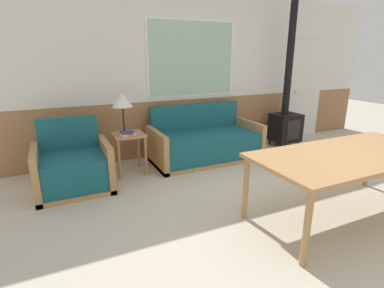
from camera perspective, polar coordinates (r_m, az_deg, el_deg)
The scene contains 10 objects.
ground_plane at distance 3.81m, azimuth 23.45°, elevation -11.23°, with size 16.00×16.00×0.00m, color beige.
wall_back at distance 5.46m, azimuth 3.79°, elevation 13.18°, with size 7.20×0.09×2.70m.
couch at distance 4.98m, azimuth 2.53°, elevation 0.03°, with size 1.79×0.88×0.88m.
armchair at distance 4.16m, azimuth -21.65°, elevation -4.43°, with size 0.92×0.78×0.90m.
side_table at distance 4.45m, azimuth -11.96°, elevation 0.34°, with size 0.44×0.44×0.60m.
table_lamp at distance 4.39m, azimuth -13.15°, elevation 8.05°, with size 0.30×0.30×0.58m.
book_stack at distance 4.33m, azimuth -12.08°, elevation 1.98°, with size 0.22×0.16×0.05m.
dining_table at distance 3.50m, azimuth 27.88°, elevation -2.42°, with size 2.08×0.97×0.73m.
wood_stove at distance 5.95m, azimuth 17.49°, elevation 5.62°, with size 0.51×0.45×2.59m.
entry_door at distance 6.80m, azimuth 20.73°, elevation 9.69°, with size 0.82×0.09×1.98m.
Camera 1 is at (-2.65, -2.15, 1.70)m, focal length 28.00 mm.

